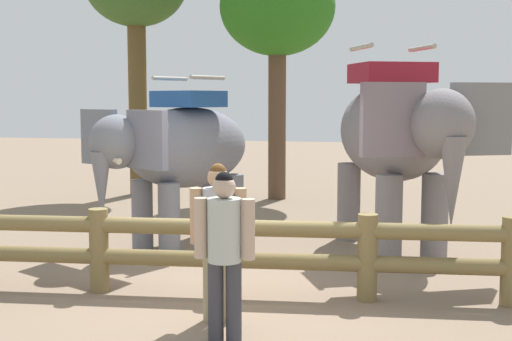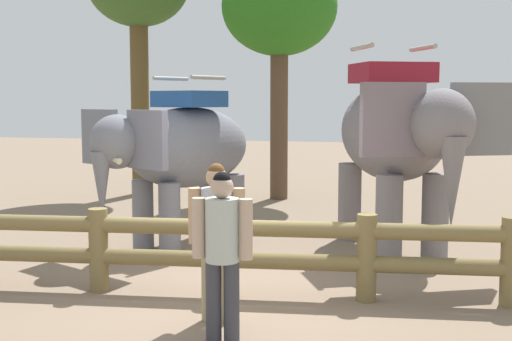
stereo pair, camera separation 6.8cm
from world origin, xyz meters
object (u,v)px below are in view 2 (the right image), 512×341
object	(u,v)px
log_fence	(229,247)
tourist_woman_in_black	(222,245)
tree_back_center	(279,11)
tourist_man_in_blue	(217,230)
elephant_near_left	(180,152)
elephant_center	(397,137)

from	to	relation	value
log_fence	tourist_woman_in_black	xyz separation A→B (m)	(0.36, -1.56, 0.38)
tree_back_center	tourist_man_in_blue	bearing A→B (deg)	-83.05
log_fence	elephant_near_left	xyz separation A→B (m)	(-1.51, 2.53, 0.96)
tree_back_center	elephant_near_left	bearing A→B (deg)	-95.39
tourist_woman_in_black	tourist_man_in_blue	bearing A→B (deg)	110.95
log_fence	tourist_woman_in_black	world-z (taller)	tourist_woman_in_black
log_fence	tree_back_center	size ratio (longest dim) A/B	1.19
tourist_woman_in_black	tourist_man_in_blue	xyz separation A→B (m)	(-0.24, 0.62, 0.01)
tourist_man_in_blue	tree_back_center	distance (m)	9.75
elephant_near_left	tree_back_center	distance (m)	6.31
tourist_man_in_blue	tree_back_center	xyz separation A→B (m)	(-1.10, 9.05, 3.47)
tourist_man_in_blue	log_fence	bearing A→B (deg)	97.33
elephant_center	tourist_man_in_blue	size ratio (longest dim) A/B	2.22
elephant_center	tree_back_center	distance (m)	6.57
elephant_center	tourist_woman_in_black	world-z (taller)	elephant_center
elephant_near_left	tourist_man_in_blue	world-z (taller)	elephant_near_left
log_fence	elephant_near_left	size ratio (longest dim) A/B	2.10
elephant_near_left	elephant_center	xyz separation A→B (m)	(3.42, 0.30, 0.26)
tourist_woman_in_black	tourist_man_in_blue	world-z (taller)	tourist_man_in_blue
elephant_center	tourist_man_in_blue	distance (m)	4.26
tourist_man_in_blue	tree_back_center	bearing A→B (deg)	96.95
elephant_center	tree_back_center	xyz separation A→B (m)	(-2.89, 5.27, 2.65)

